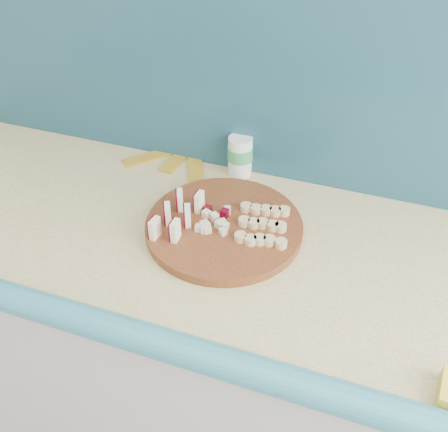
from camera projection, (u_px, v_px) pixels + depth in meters
name	position (u px, v px, depth m)	size (l,w,h in m)	color
kitchen_counter	(291.00, 380.00, 1.34)	(2.20, 0.63, 0.91)	beige
backsplash	(348.00, 94.00, 1.11)	(2.20, 0.02, 0.50)	teal
cutting_board	(224.00, 227.00, 1.12)	(0.35, 0.35, 0.02)	#4A200F
apple_wedges	(177.00, 215.00, 1.10)	(0.08, 0.15, 0.05)	#FDEDCB
apple_chunks	(214.00, 219.00, 1.11)	(0.05, 0.06, 0.02)	beige
banana_slices	(263.00, 224.00, 1.10)	(0.13, 0.15, 0.02)	tan
canister	(240.00, 155.00, 1.27)	(0.07, 0.07, 0.11)	silver
banana_peel	(177.00, 159.00, 1.36)	(0.25, 0.21, 0.01)	gold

